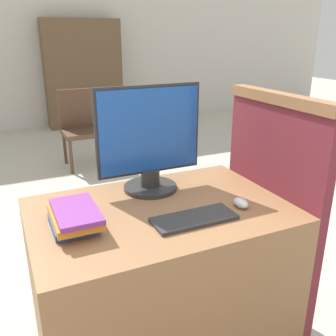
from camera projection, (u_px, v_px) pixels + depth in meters
name	position (u px, v px, depth m)	size (l,w,h in m)	color
wall_back	(27.00, 39.00, 5.82)	(12.00, 0.06, 2.80)	beige
desk	(161.00, 282.00, 1.75)	(1.10, 0.74, 0.76)	#8C603D
carrel_divider	(269.00, 215.00, 1.86)	(0.07, 0.66, 1.23)	maroon
monitor	(149.00, 142.00, 1.74)	(0.51, 0.26, 0.50)	#282828
keyboard	(194.00, 218.00, 1.51)	(0.35, 0.14, 0.02)	#2D2D2D
mouse	(241.00, 203.00, 1.62)	(0.05, 0.08, 0.04)	silver
book_stack	(74.00, 217.00, 1.45)	(0.18, 0.29, 0.08)	#285199
far_chair	(81.00, 125.00, 4.33)	(0.44, 0.44, 0.88)	#4C3323
bookshelf_far	(84.00, 74.00, 6.11)	(1.23, 0.32, 1.71)	brown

